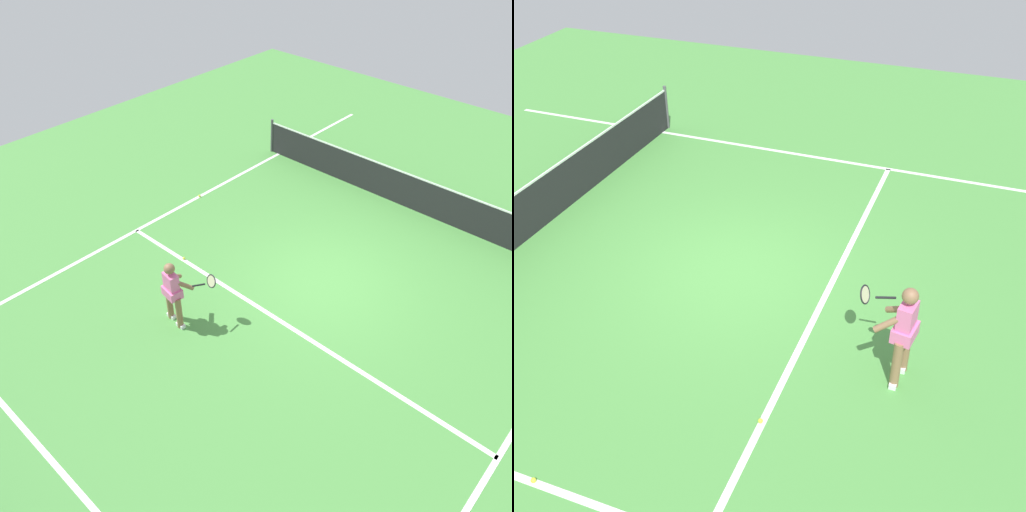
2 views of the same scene
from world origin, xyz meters
The scene contains 8 objects.
ground_plane centered at (0.00, 0.00, 0.00)m, with size 23.69×23.69×0.00m, color #4C9342.
service_line_marking centered at (0.00, -1.67, 0.00)m, with size 9.52×0.10×0.01m, color white.
sideline_left_marking centered at (-4.76, 0.00, 0.00)m, with size 0.10×16.22×0.01m, color white.
sideline_right_marking centered at (4.76, 0.00, 0.00)m, with size 0.10×16.22×0.01m, color white.
court_net centered at (0.00, 3.99, 0.50)m, with size 10.20×0.08×1.07m.
tennis_player centered at (-1.50, -3.12, 0.85)m, with size 0.87×0.91×1.55m.
tennis_ball_near centered at (-2.96, -1.64, 0.03)m, with size 0.07×0.07×0.07m, color #D1E533.
tennis_ball_far centered at (-4.75, 0.54, 0.03)m, with size 0.07×0.07×0.07m, color #D1E533.
Camera 2 is at (-8.22, -3.76, 6.53)m, focal length 45.32 mm.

